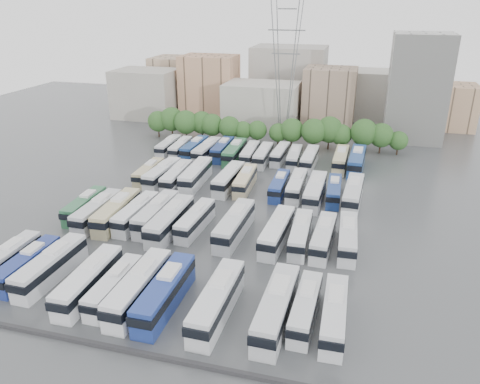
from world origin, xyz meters
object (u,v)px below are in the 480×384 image
(bus_r1_s2, at_px, (117,211))
(bus_r3_s13, at_px, (357,161))
(bus_r1_s12, at_px, (323,237))
(bus_r0_s4, at_px, (89,280))
(bus_r1_s5, at_px, (170,220))
(bus_r3_s5, at_px, (235,152))
(bus_r2_s13, at_px, (353,193))
(bus_r3_s0, at_px, (169,146))
(bus_r1_s11, at_px, (300,234))
(bus_r2_s3, at_px, (177,176))
(bus_r2_s12, at_px, (334,190))
(bus_r3_s7, at_px, (263,155))
(apartment_tower, at_px, (417,88))
(bus_r1_s10, at_px, (277,231))
(bus_r0_s13, at_px, (334,314))
(bus_r1_s13, at_px, (348,237))
(bus_r2_s9, at_px, (279,185))
(bus_r2_s11, at_px, (315,191))
(bus_r3_s10, at_px, (310,159))
(bus_r2_s10, at_px, (297,186))
(bus_r1_s4, at_px, (156,213))
(bus_r1_s6, at_px, (195,220))
(bus_r2_s4, at_px, (196,175))
(bus_r0_s1, at_px, (28,264))
(bus_r2_s2, at_px, (162,174))
(bus_r3_s12, at_px, (341,159))
(bus_r0_s5, at_px, (114,286))
(bus_r1_s8, at_px, (234,225))
(bus_r3_s8, at_px, (280,154))
(bus_r0_s6, at_px, (139,287))
(bus_r3_s4, at_px, (223,149))
(bus_r3_s1, at_px, (181,148))
(bus_r0_s11, at_px, (276,307))
(bus_r1_s0, at_px, (85,206))
(bus_r0_s2, at_px, (51,266))
(bus_r2_s6, at_px, (229,179))
(bus_r0_s12, at_px, (305,307))
(bus_r3_s6, at_px, (250,153))
(bus_r3_s2, at_px, (195,148))
(bus_r0_s7, at_px, (165,292))
(bus_r2_s7, at_px, (245,180))
(bus_r3_s3, at_px, (207,150))
(bus_r3_s9, at_px, (294,157))
(bus_r0_s9, at_px, (217,301))
(bus_r0_s0, at_px, (7,259))

(bus_r1_s2, relative_size, bus_r3_s13, 0.95)
(bus_r1_s12, bearing_deg, bus_r0_s4, -141.95)
(bus_r1_s5, distance_m, bus_r3_s5, 35.90)
(bus_r2_s13, bearing_deg, bus_r3_s0, 159.03)
(bus_r1_s11, relative_size, bus_r3_s13, 0.86)
(bus_r2_s3, distance_m, bus_r2_s12, 29.92)
(bus_r1_s12, bearing_deg, bus_r3_s7, 117.85)
(apartment_tower, xyz_separation_m, bus_r1_s10, (-22.58, -64.02, -11.07))
(bus_r0_s13, distance_m, bus_r2_s3, 47.98)
(bus_r2_s13, distance_m, bus_r3_s7, 26.72)
(bus_r1_s13, height_order, bus_r2_s9, bus_r1_s13)
(bus_r2_s11, height_order, bus_r3_s10, bus_r2_s11)
(bus_r2_s10, bearing_deg, bus_r2_s9, -175.01)
(bus_r1_s4, relative_size, bus_r1_s6, 1.11)
(bus_r0_s13, bearing_deg, bus_r2_s11, 98.85)
(bus_r1_s13, distance_m, bus_r2_s4, 34.88)
(bus_r0_s1, height_order, bus_r2_s2, bus_r2_s2)
(bus_r0_s13, distance_m, bus_r2_s4, 46.78)
(bus_r3_s12, bearing_deg, bus_r2_s9, -118.51)
(bus_r0_s5, xyz_separation_m, bus_r1_s6, (3.17, 19.52, 0.04))
(bus_r1_s8, height_order, bus_r2_s2, bus_r1_s8)
(bus_r2_s9, xyz_separation_m, bus_r3_s8, (-3.40, 18.58, -0.02))
(bus_r2_s3, height_order, bus_r2_s10, bus_r2_s3)
(bus_r0_s6, distance_m, bus_r1_s6, 19.42)
(bus_r3_s4, relative_size, bus_r3_s12, 0.96)
(bus_r1_s10, height_order, bus_r3_s1, bus_r1_s10)
(bus_r0_s11, xyz_separation_m, bus_r1_s0, (-36.32, 19.22, -0.34))
(bus_r0_s2, height_order, bus_r2_s13, bus_r2_s13)
(bus_r0_s11, xyz_separation_m, bus_r3_s4, (-23.33, 54.88, -0.25))
(bus_r1_s10, height_order, bus_r2_s6, same)
(bus_r0_s12, height_order, bus_r3_s6, bus_r3_s6)
(bus_r1_s0, xyz_separation_m, bus_r2_s12, (39.59, 17.72, -0.04))
(bus_r3_s2, bearing_deg, bus_r0_s6, -74.42)
(bus_r1_s6, xyz_separation_m, bus_r2_s11, (16.69, 16.19, 0.23))
(bus_r0_s7, height_order, bus_r2_s10, bus_r0_s7)
(bus_r1_s2, bearing_deg, bus_r0_s1, -103.70)
(bus_r0_s4, bearing_deg, bus_r2_s7, 74.31)
(bus_r1_s13, xyz_separation_m, bus_r3_s3, (-33.09, 33.73, 0.06))
(bus_r0_s7, xyz_separation_m, bus_r2_s4, (-10.10, 37.75, -0.00))
(bus_r1_s4, bearing_deg, bus_r1_s8, -2.53)
(bus_r0_s2, distance_m, bus_r3_s13, 64.10)
(bus_r1_s13, relative_size, bus_r3_s9, 1.07)
(bus_r0_s1, xyz_separation_m, bus_r0_s6, (16.57, -1.30, 0.29))
(bus_r0_s7, xyz_separation_m, bus_r1_s12, (16.42, 19.11, -0.23))
(bus_r3_s6, bearing_deg, bus_r2_s6, -92.63)
(bus_r2_s3, distance_m, bus_r2_s6, 10.13)
(bus_r0_s6, bearing_deg, apartment_tower, 66.82)
(bus_r0_s9, distance_m, bus_r1_s13, 23.90)
(bus_r0_s4, bearing_deg, bus_r0_s0, 171.20)
(bus_r0_s13, relative_size, bus_r1_s11, 1.02)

